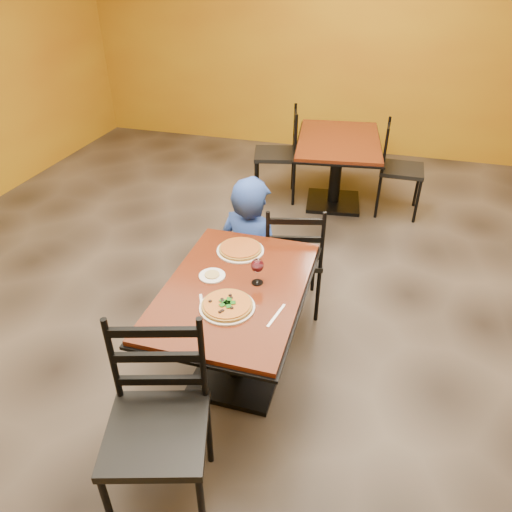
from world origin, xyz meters
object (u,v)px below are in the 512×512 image
(chair_main_far, at_px, (292,255))
(wine_glass, at_px, (257,270))
(chair_second_right, at_px, (402,170))
(diner, at_px, (251,244))
(chair_second_left, at_px, (275,155))
(table_second, at_px, (337,156))
(plate_main, at_px, (227,307))
(pizza_main, at_px, (227,305))
(chair_main_near, at_px, (157,434))
(side_plate, at_px, (212,276))
(table_main, at_px, (235,312))
(pizza_far, at_px, (240,248))
(plate_far, at_px, (240,251))

(chair_main_far, relative_size, wine_glass, 5.20)
(chair_second_right, distance_m, diner, 2.21)
(chair_second_right, bearing_deg, chair_second_left, 89.66)
(table_second, relative_size, chair_second_left, 1.37)
(table_second, xyz_separation_m, chair_second_left, (-0.68, 0.00, -0.05))
(plate_main, bearing_deg, pizza_main, 0.00)
(chair_second_left, bearing_deg, chair_main_near, -7.98)
(chair_second_left, distance_m, side_plate, 2.71)
(chair_main_near, distance_m, side_plate, 0.99)
(table_main, xyz_separation_m, pizza_far, (-0.08, 0.38, 0.21))
(table_main, xyz_separation_m, wine_glass, (0.12, 0.07, 0.28))
(chair_main_far, distance_m, side_plate, 0.91)
(chair_main_far, relative_size, chair_second_left, 0.92)
(chair_second_left, bearing_deg, pizza_main, -4.52)
(chair_main_near, relative_size, chair_second_right, 1.08)
(side_plate, bearing_deg, pizza_far, 76.35)
(pizza_main, distance_m, pizza_far, 0.59)
(table_main, bearing_deg, wine_glass, 30.41)
(plate_far, bearing_deg, pizza_main, -79.43)
(chair_second_right, bearing_deg, pizza_main, 162.71)
(chair_main_near, xyz_separation_m, pizza_far, (0.01, 1.28, 0.25))
(chair_main_far, relative_size, plate_main, 3.02)
(pizza_main, bearing_deg, wine_glass, 70.56)
(side_plate, bearing_deg, wine_glass, 2.80)
(plate_main, xyz_separation_m, plate_far, (-0.11, 0.58, 0.00))
(chair_main_near, distance_m, diner, 1.71)
(chair_main_near, distance_m, plate_far, 1.30)
(table_second, relative_size, diner, 1.27)
(chair_main_far, relative_size, plate_far, 3.02)
(pizza_main, bearing_deg, chair_main_near, -99.27)
(table_second, relative_size, wine_glass, 7.68)
(chair_second_left, relative_size, pizza_far, 3.61)
(table_main, relative_size, chair_main_far, 1.32)
(plate_main, distance_m, plate_far, 0.59)
(chair_second_left, relative_size, diner, 0.93)
(chair_second_right, xyz_separation_m, plate_main, (-0.90, -2.95, 0.27))
(chair_main_far, distance_m, plate_main, 1.10)
(chair_main_near, bearing_deg, pizza_far, 72.96)
(chair_second_left, relative_size, wine_glass, 5.62)
(plate_far, bearing_deg, pizza_far, 90.00)
(chair_second_right, bearing_deg, pizza_far, 156.67)
(chair_second_left, distance_m, wine_glass, 2.75)
(chair_main_far, bearing_deg, chair_main_near, 66.82)
(table_second, relative_size, plate_far, 4.46)
(chair_second_left, xyz_separation_m, plate_main, (0.46, -2.95, 0.25))
(pizza_far, distance_m, side_plate, 0.33)
(chair_main_far, height_order, pizza_far, chair_main_far)
(wine_glass, bearing_deg, plate_main, -109.44)
(wine_glass, bearing_deg, diner, 109.25)
(chair_second_left, bearing_deg, plate_main, -4.52)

